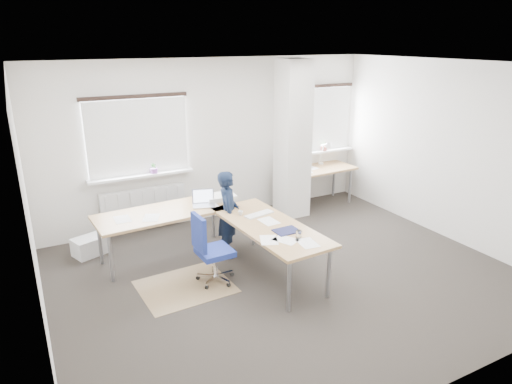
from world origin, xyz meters
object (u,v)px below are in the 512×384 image
desk_side (318,170)px  task_chair (213,263)px  person (228,214)px  desk_main (218,219)px

desk_side → task_chair: desk_side is taller
desk_side → person: bearing=-155.9°
desk_main → desk_side: desk_side is taller
desk_side → person: (-2.45, -1.21, -0.03)m
desk_side → person: 2.73m
task_chair → desk_main: bearing=54.8°
desk_main → task_chair: (-0.28, -0.43, -0.42)m
desk_side → person: size_ratio=1.09×
desk_main → task_chair: size_ratio=2.66×
task_chair → person: 0.92m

